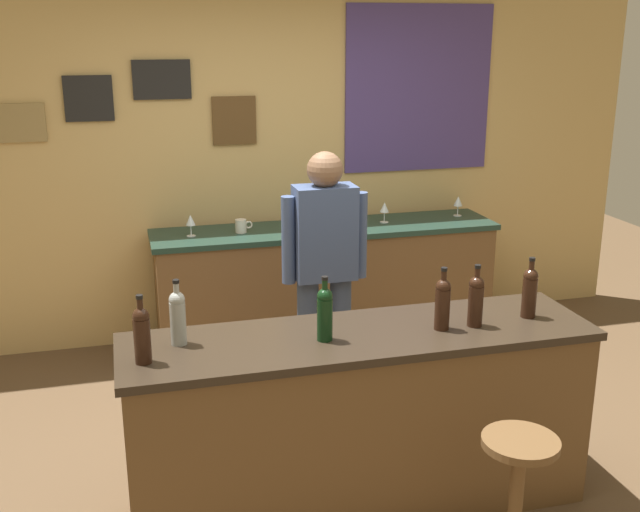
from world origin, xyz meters
The scene contains 18 objects.
ground_plane centered at (0.00, 0.00, 0.00)m, with size 10.00×10.00×0.00m, color brown.
back_wall centered at (0.02, 2.03, 1.42)m, with size 6.00×0.09×2.80m.
bar_counter centered at (0.00, -0.40, 0.46)m, with size 2.24×0.60×0.92m.
side_counter centered at (0.40, 1.65, 0.45)m, with size 2.54×0.56×0.90m.
bartender centered at (0.10, 0.61, 0.94)m, with size 0.52×0.21×1.62m.
bar_stool centered at (0.47, -1.10, 0.46)m, with size 0.32×0.32×0.68m.
wine_bottle_a centered at (-1.00, -0.48, 1.06)m, with size 0.07×0.07×0.31m.
wine_bottle_b centered at (-0.83, -0.31, 1.06)m, with size 0.07×0.07×0.31m.
wine_bottle_c centered at (-0.18, -0.44, 1.06)m, with size 0.07×0.07×0.31m.
wine_bottle_d centered at (0.39, -0.45, 1.06)m, with size 0.07×0.07×0.31m.
wine_bottle_e centered at (0.56, -0.45, 1.06)m, with size 0.07×0.07×0.31m.
wine_bottle_f centered at (0.86, -0.42, 1.06)m, with size 0.07×0.07×0.31m.
wine_glass_a centered at (-0.58, 1.64, 1.01)m, with size 0.07×0.07×0.16m.
wine_glass_b centered at (0.23, 1.63, 1.01)m, with size 0.07×0.07×0.16m.
wine_glass_c centered at (0.69, 1.71, 1.01)m, with size 0.07×0.07×0.16m.
wine_glass_d centered at (0.86, 1.66, 1.01)m, with size 0.07×0.07×0.16m.
wine_glass_e centered at (1.48, 1.72, 1.01)m, with size 0.07×0.07×0.16m.
coffee_mug centered at (-0.22, 1.65, 0.95)m, with size 0.12×0.08×0.09m.
Camera 1 is at (-1.05, -3.56, 2.28)m, focal length 42.78 mm.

